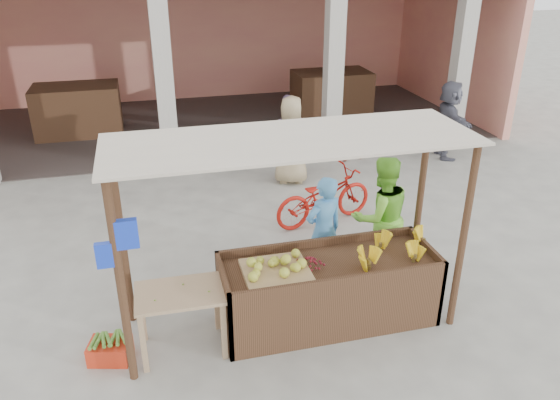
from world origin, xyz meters
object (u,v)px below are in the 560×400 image
object	(u,v)px
red_crate	(110,351)
vendor_green	(381,214)
fruit_stall	(328,292)
side_table	(180,302)
vendor_blue	(324,228)
motorcycle	(324,195)

from	to	relation	value
red_crate	vendor_green	world-z (taller)	vendor_green
fruit_stall	side_table	size ratio (longest dim) A/B	2.65
side_table	vendor_blue	world-z (taller)	vendor_blue
red_crate	vendor_green	bearing A→B (deg)	29.70
vendor_blue	side_table	bearing A→B (deg)	8.98
vendor_blue	vendor_green	distance (m)	0.83
fruit_stall	motorcycle	distance (m)	2.65
fruit_stall	vendor_blue	xyz separation A→B (m)	(0.21, 0.84, 0.43)
red_crate	vendor_green	size ratio (longest dim) A/B	0.24
fruit_stall	side_table	world-z (taller)	fruit_stall
fruit_stall	side_table	xyz separation A→B (m)	(-1.78, -0.11, 0.25)
red_crate	motorcycle	world-z (taller)	motorcycle
side_table	vendor_blue	bearing A→B (deg)	26.58
red_crate	vendor_green	distance (m)	3.84
side_table	red_crate	world-z (taller)	side_table
motorcycle	fruit_stall	bearing A→B (deg)	149.14
red_crate	motorcycle	distance (m)	4.30
fruit_stall	red_crate	world-z (taller)	fruit_stall
vendor_green	motorcycle	bearing A→B (deg)	-84.47
fruit_stall	red_crate	distance (m)	2.61
side_table	motorcycle	bearing A→B (deg)	46.83
fruit_stall	red_crate	bearing A→B (deg)	-178.01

